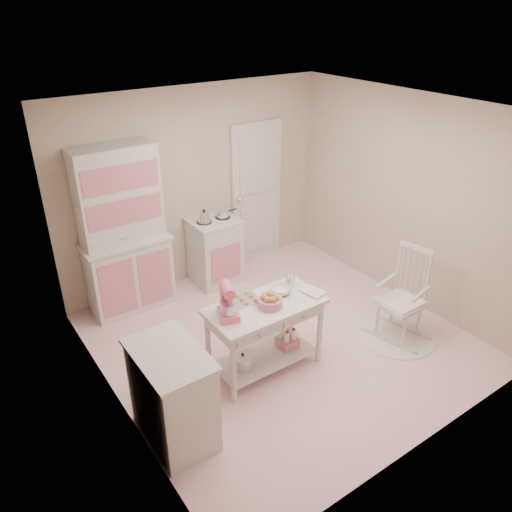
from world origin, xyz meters
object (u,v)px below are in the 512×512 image
at_px(hutch, 124,232).
at_px(stand_mixer, 228,302).
at_px(base_cabinet, 173,395).
at_px(stove, 215,251).
at_px(bread_basket, 270,302).
at_px(rocking_chair, 402,295).
at_px(work_table, 265,337).

bearing_deg(hutch, stand_mixer, -82.26).
bearing_deg(hutch, base_cabinet, -102.97).
height_order(stove, stand_mixer, stand_mixer).
height_order(base_cabinet, bread_basket, base_cabinet).
height_order(base_cabinet, rocking_chair, rocking_chair).
bearing_deg(stand_mixer, work_table, 16.30).
xyz_separation_m(stove, stand_mixer, (-0.94, -1.86, 0.51)).
bearing_deg(stand_mixer, hutch, 116.77).
xyz_separation_m(rocking_chair, work_table, (-1.59, 0.42, -0.15)).
height_order(stove, rocking_chair, rocking_chair).
relative_size(rocking_chair, bread_basket, 4.40).
distance_m(base_cabinet, bread_basket, 1.29).
relative_size(rocking_chair, work_table, 0.92).
height_order(hutch, rocking_chair, hutch).
bearing_deg(base_cabinet, hutch, 77.03).
distance_m(stove, bread_basket, 2.03).
xyz_separation_m(work_table, bread_basket, (0.02, -0.05, 0.45)).
bearing_deg(bread_basket, hutch, 109.44).
bearing_deg(work_table, hutch, 109.37).
distance_m(stand_mixer, bread_basket, 0.46).
bearing_deg(stove, work_table, -105.42).
relative_size(hutch, bread_basket, 8.32).
distance_m(base_cabinet, stand_mixer, 0.97).
relative_size(hutch, stand_mixer, 6.12).
height_order(stand_mixer, bread_basket, stand_mixer).
bearing_deg(rocking_chair, stand_mixer, 154.94).
bearing_deg(base_cabinet, stove, 51.75).
distance_m(hutch, stand_mixer, 1.93).
bearing_deg(stove, base_cabinet, -128.25).
relative_size(base_cabinet, bread_basket, 3.68).
xyz_separation_m(base_cabinet, work_table, (1.19, 0.29, -0.06)).
xyz_separation_m(hutch, stand_mixer, (0.26, -1.91, -0.07)).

